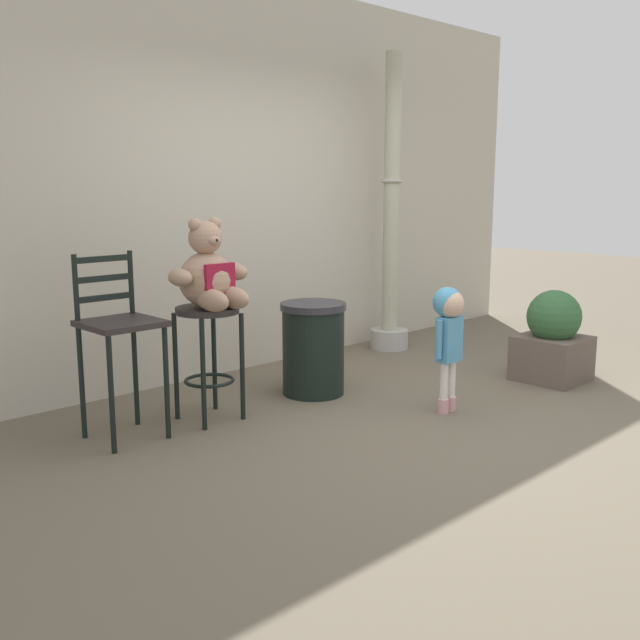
{
  "coord_description": "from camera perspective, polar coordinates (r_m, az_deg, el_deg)",
  "views": [
    {
      "loc": [
        -3.68,
        -2.7,
        1.52
      ],
      "look_at": [
        -0.38,
        0.7,
        0.64
      ],
      "focal_mm": 40.78,
      "sensor_mm": 36.0,
      "label": 1
    }
  ],
  "objects": [
    {
      "name": "ground_plane",
      "position": [
        4.81,
        9.21,
        -7.99
      ],
      "size": [
        24.0,
        24.0,
        0.0
      ],
      "primitive_type": "plane",
      "color": "#645A49"
    },
    {
      "name": "planter_with_shrub",
      "position": [
        5.98,
        17.79,
        -1.44
      ],
      "size": [
        0.49,
        0.49,
        0.72
      ],
      "color": "brown",
      "rests_on": "ground_plane"
    },
    {
      "name": "trash_bin",
      "position": [
        5.32,
        -0.54,
        -2.22
      ],
      "size": [
        0.48,
        0.48,
        0.68
      ],
      "color": "black",
      "rests_on": "ground_plane"
    },
    {
      "name": "teddy_bear",
      "position": [
        4.66,
        -8.71,
        3.5
      ],
      "size": [
        0.55,
        0.49,
        0.57
      ],
      "color": "tan",
      "rests_on": "bar_stool_with_teddy"
    },
    {
      "name": "lamppost",
      "position": [
        6.75,
        5.59,
        6.52
      ],
      "size": [
        0.35,
        0.35,
        2.68
      ],
      "color": "#AEABA6",
      "rests_on": "ground_plane"
    },
    {
      "name": "child_walking",
      "position": [
        4.91,
        10.07,
        -0.17
      ],
      "size": [
        0.27,
        0.22,
        0.85
      ],
      "rotation": [
        0.0,
        0.0,
        -1.72
      ],
      "color": "#D79BA1",
      "rests_on": "ground_plane"
    },
    {
      "name": "building_wall",
      "position": [
        6.09,
        -7.1,
        10.94
      ],
      "size": [
        7.37,
        0.3,
        3.14
      ],
      "primitive_type": "cube",
      "color": "#BFB6A4",
      "rests_on": "ground_plane"
    },
    {
      "name": "bar_stool_with_teddy",
      "position": [
        4.75,
        -8.77,
        -1.47
      ],
      "size": [
        0.41,
        0.41,
        0.75
      ],
      "color": "#2A2424",
      "rests_on": "ground_plane"
    },
    {
      "name": "bar_chair_empty",
      "position": [
        4.5,
        -15.49,
        -0.92
      ],
      "size": [
        0.43,
        0.43,
        1.12
      ],
      "color": "#2A2424",
      "rests_on": "ground_plane"
    }
  ]
}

